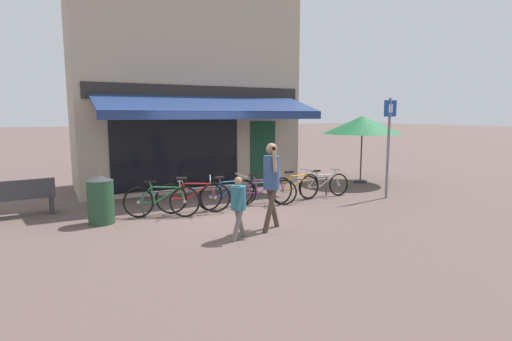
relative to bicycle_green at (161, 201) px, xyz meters
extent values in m
plane|color=brown|center=(1.30, -0.47, -0.37)|extent=(160.00, 160.00, 0.00)
cube|color=tan|center=(1.92, 3.99, 2.86)|extent=(6.92, 3.00, 6.46)
cube|color=black|center=(1.16, 2.48, 0.88)|extent=(3.81, 0.04, 2.20)
cube|color=#143D28|center=(4.00, 2.48, 0.68)|extent=(0.90, 0.04, 2.10)
cube|color=#282623|center=(1.92, 2.47, 2.57)|extent=(6.57, 0.06, 0.44)
cube|color=navy|center=(1.92, 1.65, 2.24)|extent=(6.23, 1.70, 0.50)
cube|color=navy|center=(1.92, 0.81, 1.92)|extent=(6.23, 0.03, 0.20)
cylinder|color=#47494F|center=(2.23, 0.18, 0.18)|extent=(5.29, 0.04, 0.04)
cylinder|color=#47494F|center=(-0.37, 0.18, -0.10)|extent=(0.04, 0.04, 0.55)
cylinder|color=#47494F|center=(4.82, 0.18, -0.10)|extent=(0.04, 0.04, 0.55)
torus|color=black|center=(0.47, -0.23, -0.03)|extent=(0.70, 0.44, 0.70)
cylinder|color=#9E9EA3|center=(0.47, -0.23, -0.03)|extent=(0.09, 0.09, 0.08)
torus|color=black|center=(-0.47, 0.22, -0.03)|extent=(0.70, 0.44, 0.70)
cylinder|color=#9E9EA3|center=(-0.47, 0.22, -0.03)|extent=(0.09, 0.09, 0.08)
cylinder|color=#23703D|center=(0.13, -0.04, 0.13)|extent=(0.56, 0.23, 0.37)
cylinder|color=#23703D|center=(0.10, 0.00, 0.31)|extent=(0.59, 0.31, 0.05)
cylinder|color=#23703D|center=(-0.16, 0.10, 0.13)|extent=(0.09, 0.13, 0.37)
cylinder|color=#23703D|center=(-0.30, 0.14, -0.04)|extent=(0.35, 0.19, 0.05)
cylinder|color=#23703D|center=(-0.33, 0.18, 0.14)|extent=(0.32, 0.11, 0.36)
cylinder|color=#23703D|center=(0.43, -0.18, 0.13)|extent=(0.13, 0.14, 0.34)
cylinder|color=#9E9EA3|center=(-0.20, 0.16, 0.36)|extent=(0.05, 0.06, 0.11)
cube|color=black|center=(-0.21, 0.17, 0.43)|extent=(0.26, 0.20, 0.07)
cylinder|color=#9E9EA3|center=(0.40, -0.12, 0.37)|extent=(0.04, 0.05, 0.14)
cylinder|color=#9E9EA3|center=(0.40, -0.11, 0.44)|extent=(0.24, 0.48, 0.11)
torus|color=black|center=(1.23, -0.21, -0.01)|extent=(0.73, 0.37, 0.74)
cylinder|color=#9E9EA3|center=(1.23, -0.21, -0.01)|extent=(0.09, 0.09, 0.08)
torus|color=black|center=(0.27, 0.15, -0.01)|extent=(0.73, 0.37, 0.74)
cylinder|color=#9E9EA3|center=(0.27, 0.15, -0.01)|extent=(0.09, 0.09, 0.08)
cylinder|color=#B21E1E|center=(0.86, -0.09, 0.16)|extent=(0.53, 0.27, 0.39)
cylinder|color=#B21E1E|center=(0.82, -0.10, 0.35)|extent=(0.60, 0.25, 0.05)
cylinder|color=#B21E1E|center=(0.56, 0.02, 0.16)|extent=(0.12, 0.05, 0.39)
cylinder|color=#B21E1E|center=(0.44, 0.08, -0.02)|extent=(0.35, 0.16, 0.05)
cylinder|color=#B21E1E|center=(0.40, 0.08, 0.17)|extent=(0.29, 0.18, 0.38)
cylinder|color=#B21E1E|center=(1.17, -0.21, 0.16)|extent=(0.15, 0.04, 0.36)
cylinder|color=#9E9EA3|center=(0.51, 0.01, 0.40)|extent=(0.06, 0.03, 0.11)
cube|color=black|center=(0.49, 0.01, 0.47)|extent=(0.26, 0.18, 0.06)
cylinder|color=#9E9EA3|center=(1.11, -0.21, 0.41)|extent=(0.04, 0.05, 0.14)
cylinder|color=#9E9EA3|center=(1.11, -0.22, 0.48)|extent=(0.20, 0.50, 0.08)
torus|color=black|center=(2.18, 0.20, -0.04)|extent=(0.69, 0.21, 0.68)
cylinder|color=#9E9EA3|center=(2.18, 0.20, -0.04)|extent=(0.08, 0.08, 0.07)
torus|color=black|center=(1.20, 0.03, -0.04)|extent=(0.69, 0.21, 0.68)
cylinder|color=#9E9EA3|center=(1.20, 0.03, -0.04)|extent=(0.08, 0.08, 0.07)
cylinder|color=#1E4793|center=(1.81, 0.13, 0.11)|extent=(0.56, 0.10, 0.36)
cylinder|color=#1E4793|center=(1.78, 0.10, 0.29)|extent=(0.61, 0.14, 0.05)
cylinder|color=#1E4793|center=(1.51, 0.07, 0.12)|extent=(0.11, 0.09, 0.36)
cylinder|color=#1E4793|center=(1.37, 0.06, -0.04)|extent=(0.35, 0.09, 0.05)
cylinder|color=#1E4793|center=(1.34, 0.04, 0.13)|extent=(0.30, 0.06, 0.35)
cylinder|color=#1E4793|center=(2.13, 0.18, 0.12)|extent=(0.15, 0.09, 0.33)
cylinder|color=#9E9EA3|center=(1.46, 0.05, 0.35)|extent=(0.06, 0.04, 0.11)
cube|color=black|center=(1.45, 0.04, 0.42)|extent=(0.25, 0.14, 0.06)
cylinder|color=#9E9EA3|center=(2.08, 0.15, 0.35)|extent=(0.03, 0.04, 0.14)
cylinder|color=#9E9EA3|center=(2.08, 0.15, 0.42)|extent=(0.11, 0.52, 0.07)
torus|color=black|center=(3.14, -0.24, -0.05)|extent=(0.65, 0.38, 0.66)
cylinder|color=#9E9EA3|center=(3.14, -0.24, -0.05)|extent=(0.09, 0.09, 0.08)
torus|color=black|center=(2.18, 0.20, -0.05)|extent=(0.65, 0.38, 0.66)
cylinder|color=#9E9EA3|center=(2.18, 0.20, -0.05)|extent=(0.09, 0.09, 0.08)
cylinder|color=#892D7A|center=(2.78, -0.06, 0.10)|extent=(0.56, 0.24, 0.35)
cylinder|color=#892D7A|center=(2.76, -0.02, 0.27)|extent=(0.60, 0.30, 0.05)
cylinder|color=#892D7A|center=(2.49, 0.08, 0.11)|extent=(0.10, 0.11, 0.35)
cylinder|color=#892D7A|center=(2.35, 0.12, -0.05)|extent=(0.35, 0.18, 0.05)
cylinder|color=#892D7A|center=(2.32, 0.15, 0.11)|extent=(0.31, 0.12, 0.34)
cylinder|color=#892D7A|center=(3.10, -0.20, 0.11)|extent=(0.14, 0.13, 0.32)
cylinder|color=#9E9EA3|center=(2.45, 0.12, 0.32)|extent=(0.06, 0.06, 0.11)
cube|color=black|center=(2.44, 0.14, 0.39)|extent=(0.26, 0.19, 0.06)
cylinder|color=#9E9EA3|center=(3.05, -0.15, 0.33)|extent=(0.04, 0.05, 0.14)
cylinder|color=#9E9EA3|center=(3.06, -0.14, 0.40)|extent=(0.24, 0.48, 0.08)
torus|color=black|center=(4.07, -0.02, -0.02)|extent=(0.72, 0.17, 0.72)
cylinder|color=#9E9EA3|center=(4.07, -0.02, -0.02)|extent=(0.08, 0.07, 0.07)
torus|color=black|center=(3.09, -0.17, -0.02)|extent=(0.72, 0.17, 0.72)
cylinder|color=#9E9EA3|center=(3.09, -0.17, -0.02)|extent=(0.08, 0.07, 0.07)
cylinder|color=orange|center=(3.70, -0.08, 0.14)|extent=(0.55, 0.11, 0.38)
cylinder|color=orange|center=(3.67, -0.09, 0.33)|extent=(0.61, 0.13, 0.05)
cylinder|color=orange|center=(3.40, -0.13, 0.15)|extent=(0.11, 0.06, 0.38)
cylinder|color=orange|center=(3.26, -0.15, -0.03)|extent=(0.35, 0.09, 0.05)
cylinder|color=orange|center=(3.23, -0.16, 0.16)|extent=(0.30, 0.07, 0.37)
cylinder|color=orange|center=(4.02, -0.03, 0.15)|extent=(0.15, 0.06, 0.35)
cylinder|color=#9E9EA3|center=(3.35, -0.14, 0.39)|extent=(0.06, 0.03, 0.11)
cube|color=black|center=(3.33, -0.14, 0.46)|extent=(0.25, 0.14, 0.05)
cylinder|color=#9E9EA3|center=(3.97, -0.04, 0.39)|extent=(0.03, 0.03, 0.14)
cylinder|color=#9E9EA3|center=(3.97, -0.04, 0.46)|extent=(0.11, 0.52, 0.03)
torus|color=black|center=(5.13, 0.01, -0.05)|extent=(0.65, 0.13, 0.65)
cylinder|color=#9E9EA3|center=(5.13, 0.01, -0.05)|extent=(0.07, 0.07, 0.07)
torus|color=black|center=(4.12, 0.07, -0.05)|extent=(0.65, 0.13, 0.65)
cylinder|color=#9E9EA3|center=(4.12, 0.07, -0.05)|extent=(0.07, 0.07, 0.07)
cylinder|color=#BCB7B2|center=(4.74, 0.04, 0.09)|extent=(0.56, 0.04, 0.35)
cylinder|color=#BCB7B2|center=(4.71, 0.06, 0.26)|extent=(0.62, 0.07, 0.05)
cylinder|color=#BCB7B2|center=(4.43, 0.06, 0.10)|extent=(0.12, 0.07, 0.34)
cylinder|color=#BCB7B2|center=(4.29, 0.06, -0.06)|extent=(0.36, 0.05, 0.05)
cylinder|color=#BCB7B2|center=(4.26, 0.07, 0.11)|extent=(0.30, 0.04, 0.34)
cylinder|color=#BCB7B2|center=(5.07, 0.03, 0.10)|extent=(0.15, 0.07, 0.31)
cylinder|color=#9E9EA3|center=(4.38, 0.08, 0.32)|extent=(0.06, 0.04, 0.11)
cube|color=black|center=(4.37, 0.09, 0.39)|extent=(0.25, 0.12, 0.06)
cylinder|color=#9E9EA3|center=(5.02, 0.04, 0.32)|extent=(0.03, 0.04, 0.14)
cylinder|color=#9E9EA3|center=(5.02, 0.05, 0.39)|extent=(0.05, 0.52, 0.06)
cylinder|color=#47382D|center=(1.59, -2.16, 0.05)|extent=(0.36, 0.17, 0.87)
cylinder|color=#47382D|center=(1.80, -1.94, 0.05)|extent=(0.36, 0.17, 0.87)
cylinder|color=#334C7F|center=(1.70, -2.05, 0.80)|extent=(0.38, 0.38, 0.66)
sphere|color=#A87A5B|center=(1.70, -2.05, 1.27)|extent=(0.22, 0.22, 0.22)
cylinder|color=#334C7F|center=(1.76, -1.85, 0.80)|extent=(0.29, 0.20, 0.59)
cylinder|color=#334C7F|center=(1.69, -2.25, 0.95)|extent=(0.20, 0.20, 0.29)
cylinder|color=#A87A5B|center=(1.65, -2.25, 1.04)|extent=(0.10, 0.17, 0.44)
cube|color=black|center=(1.66, -2.20, 1.25)|extent=(0.03, 0.07, 0.14)
cylinder|color=slate|center=(0.78, -2.38, -0.09)|extent=(0.26, 0.12, 0.59)
cylinder|color=slate|center=(0.92, -2.20, -0.09)|extent=(0.26, 0.12, 0.59)
cylinder|color=#286675|center=(0.85, -2.29, 0.41)|extent=(0.32, 0.32, 0.44)
sphere|color=#A87A5B|center=(0.85, -2.29, 0.73)|extent=(0.15, 0.15, 0.15)
cylinder|color=#286675|center=(0.89, -2.12, 0.41)|extent=(0.22, 0.15, 0.40)
cylinder|color=#286675|center=(0.81, -2.46, 0.41)|extent=(0.22, 0.15, 0.40)
cylinder|color=#23472D|center=(-1.28, 0.05, 0.09)|extent=(0.54, 0.54, 0.94)
cone|color=#33353A|center=(-1.28, 0.05, 0.62)|extent=(0.55, 0.55, 0.11)
cylinder|color=slate|center=(6.10, -0.86, 1.01)|extent=(0.07, 0.07, 2.76)
cube|color=#14429E|center=(6.10, -0.87, 2.11)|extent=(0.44, 0.02, 0.44)
cube|color=white|center=(6.10, -0.89, 2.11)|extent=(0.14, 0.01, 0.22)
cylinder|color=#4C3D2D|center=(7.29, 1.48, 0.74)|extent=(0.05, 0.05, 2.22)
cone|color=#196033|center=(7.29, 1.48, 1.60)|extent=(2.65, 2.65, 0.60)
cylinder|color=#262628|center=(7.29, 1.48, -0.34)|extent=(0.44, 0.44, 0.06)
cube|color=#38383D|center=(-2.93, 1.54, 0.08)|extent=(1.63, 0.57, 0.06)
cube|color=#38383D|center=(-2.91, 1.35, 0.30)|extent=(1.60, 0.18, 0.40)
cube|color=#38383D|center=(-2.21, 1.60, -0.15)|extent=(0.11, 0.36, 0.45)
camera|label=1|loc=(-2.25, -8.85, 1.94)|focal=28.00mm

